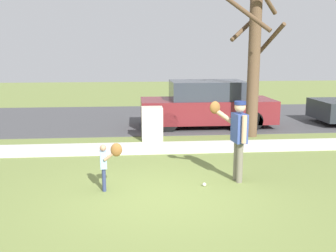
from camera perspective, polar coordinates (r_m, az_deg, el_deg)
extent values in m
plane|color=olive|center=(10.75, -2.29, -3.51)|extent=(48.00, 48.00, 0.00)
cube|color=beige|center=(10.84, -2.32, -3.23)|extent=(36.00, 1.20, 0.06)
cube|color=#424244|center=(15.74, -3.21, 1.16)|extent=(36.00, 6.80, 0.02)
cylinder|color=#6B6656|center=(8.17, 10.47, -5.32)|extent=(0.13, 0.13, 0.84)
cylinder|color=#6B6656|center=(8.32, 10.04, -5.01)|extent=(0.13, 0.13, 0.84)
cube|color=#33478C|center=(8.08, 10.43, -0.27)|extent=(0.27, 0.43, 0.60)
sphere|color=tan|center=(8.01, 10.53, 2.75)|extent=(0.23, 0.23, 0.23)
cylinder|color=navy|center=(8.00, 10.55, 3.35)|extent=(0.24, 0.24, 0.07)
cylinder|color=tan|center=(7.85, 11.12, -0.49)|extent=(0.10, 0.10, 0.56)
cylinder|color=tan|center=(8.18, 8.18, 1.47)|extent=(0.52, 0.16, 0.40)
ellipsoid|color=brown|center=(8.09, 6.91, 2.72)|extent=(0.23, 0.16, 0.26)
cylinder|color=navy|center=(7.78, -9.39, -7.60)|extent=(0.07, 0.07, 0.46)
cylinder|color=navy|center=(7.69, -9.36, -7.81)|extent=(0.07, 0.07, 0.46)
cube|color=#8CADC6|center=(7.62, -9.47, -4.90)|extent=(0.15, 0.23, 0.33)
sphere|color=#A87A5B|center=(7.56, -9.53, -3.18)|extent=(0.12, 0.12, 0.12)
cylinder|color=#A87A5B|center=(7.75, -9.52, -4.55)|extent=(0.05, 0.05, 0.31)
cylinder|color=#A87A5B|center=(7.46, -8.39, -4.27)|extent=(0.29, 0.09, 0.22)
ellipsoid|color=brown|center=(7.44, -7.59, -3.48)|extent=(0.23, 0.16, 0.26)
sphere|color=white|center=(7.96, 5.35, -8.54)|extent=(0.07, 0.07, 0.07)
cube|color=beige|center=(11.87, -2.36, 0.37)|extent=(0.63, 0.58, 1.01)
cylinder|color=brown|center=(12.46, 12.48, 9.02)|extent=(0.37, 0.37, 4.64)
cylinder|color=brown|center=(12.78, 14.73, 12.09)|extent=(0.53, 1.36, 1.02)
cylinder|color=brown|center=(12.78, 11.13, 13.90)|extent=(1.05, 0.69, 0.85)
cylinder|color=brown|center=(11.92, 11.53, 15.90)|extent=(1.26, 1.11, 1.14)
cylinder|color=brown|center=(12.33, 14.41, 17.35)|extent=(0.84, 0.72, 0.74)
cube|color=maroon|center=(14.00, 5.72, 2.33)|extent=(4.70, 1.90, 0.80)
cube|color=#2D333D|center=(13.91, 5.78, 5.28)|extent=(2.58, 1.75, 0.65)
cylinder|color=black|center=(13.02, 0.08, 0.58)|extent=(0.64, 0.22, 0.64)
cylinder|color=black|center=(14.67, -0.51, 1.77)|extent=(0.64, 0.22, 0.64)
cylinder|color=black|center=(13.59, 12.41, 0.77)|extent=(0.64, 0.22, 0.64)
cylinder|color=black|center=(15.18, 10.53, 1.89)|extent=(0.64, 0.22, 0.64)
cylinder|color=black|center=(16.58, 22.80, 1.98)|extent=(0.64, 0.22, 0.64)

